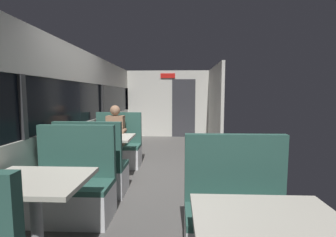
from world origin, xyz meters
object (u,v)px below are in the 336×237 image
bench_mid_window_facing_end (93,172)px  bench_mid_window_facing_entry (117,150)px  dining_table_mid_window (107,142)px  dining_table_front_aisle (270,236)px  bench_near_window_facing_entry (72,191)px  seated_passenger (116,141)px  dining_table_near_window (35,190)px  bench_front_aisle_facing_entry (238,222)px

bench_mid_window_facing_end → bench_mid_window_facing_entry: (0.00, 1.40, 0.00)m
dining_table_mid_window → dining_table_front_aisle: bearing=-56.3°
bench_near_window_facing_entry → seated_passenger: size_ratio=0.87×
dining_table_mid_window → seated_passenger: 0.64m
bench_mid_window_facing_entry → seated_passenger: 0.22m
dining_table_near_window → bench_front_aisle_facing_entry: (1.79, 0.10, -0.31)m
dining_table_near_window → seated_passenger: size_ratio=0.71×
bench_near_window_facing_entry → bench_mid_window_facing_end: size_ratio=1.00×
bench_mid_window_facing_end → bench_mid_window_facing_entry: bearing=90.0°
bench_front_aisle_facing_entry → dining_table_near_window: bearing=-176.8°
bench_mid_window_facing_entry → bench_front_aisle_facing_entry: bearing=-56.3°
bench_mid_window_facing_end → bench_front_aisle_facing_entry: (1.79, -1.28, 0.00)m
dining_table_front_aisle → bench_mid_window_facing_end: bearing=132.1°
bench_near_window_facing_entry → dining_table_mid_window: 1.42m
dining_table_front_aisle → bench_front_aisle_facing_entry: bearing=90.0°
dining_table_near_window → bench_mid_window_facing_entry: bench_mid_window_facing_entry is taller
bench_front_aisle_facing_entry → seated_passenger: seated_passenger is taller
dining_table_mid_window → bench_mid_window_facing_entry: bearing=90.0°
bench_mid_window_facing_entry → bench_front_aisle_facing_entry: same height
dining_table_near_window → dining_table_mid_window: (0.00, 2.08, 0.00)m
bench_mid_window_facing_end → dining_table_mid_window: bearing=90.0°
dining_table_front_aisle → dining_table_mid_window: bearing=123.7°
bench_mid_window_facing_end → seated_passenger: size_ratio=0.87×
bench_mid_window_facing_end → dining_table_front_aisle: (1.79, -1.98, 0.31)m
bench_mid_window_facing_end → dining_table_front_aisle: 2.69m
dining_table_near_window → dining_table_front_aisle: (1.79, -0.60, 0.00)m
dining_table_near_window → dining_table_front_aisle: bearing=-18.5°
dining_table_front_aisle → bench_mid_window_facing_entry: bearing=117.9°
bench_near_window_facing_entry → seated_passenger: (0.00, 2.01, 0.21)m
bench_mid_window_facing_end → dining_table_front_aisle: bearing=-47.9°
bench_near_window_facing_entry → bench_mid_window_facing_end: (0.00, 0.68, 0.00)m
seated_passenger → bench_mid_window_facing_entry: bearing=90.0°
bench_mid_window_facing_end → seated_passenger: (0.00, 1.33, 0.21)m
dining_table_mid_window → bench_mid_window_facing_entry: (0.00, 0.70, -0.31)m
bench_near_window_facing_entry → bench_mid_window_facing_entry: size_ratio=1.00×
dining_table_near_window → bench_mid_window_facing_end: bearing=90.0°
dining_table_mid_window → bench_front_aisle_facing_entry: size_ratio=0.82×
dining_table_mid_window → seated_passenger: seated_passenger is taller
dining_table_near_window → bench_mid_window_facing_entry: size_ratio=0.82×
dining_table_near_window → bench_near_window_facing_entry: 0.77m
bench_near_window_facing_entry → bench_front_aisle_facing_entry: size_ratio=1.00×
bench_front_aisle_facing_entry → seated_passenger: 3.17m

